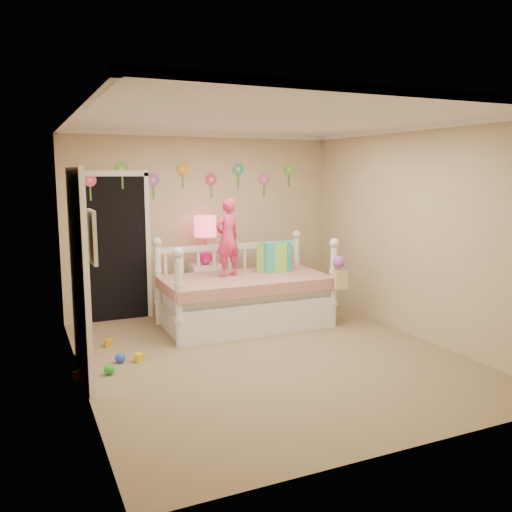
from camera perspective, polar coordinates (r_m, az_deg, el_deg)
name	(u,v)px	position (r m, az deg, el deg)	size (l,w,h in m)	color
floor	(270,356)	(6.11, 1.48, -10.65)	(4.00, 4.50, 0.01)	#7F684C
ceiling	(271,119)	(5.78, 1.58, 14.42)	(4.00, 4.50, 0.01)	white
back_wall	(204,224)	(7.88, -5.60, 3.45)	(4.00, 0.01, 2.60)	tan
left_wall	(77,253)	(5.26, -18.51, 0.31)	(0.01, 4.50, 2.60)	tan
right_wall	(416,233)	(6.90, 16.67, 2.35)	(0.01, 4.50, 2.60)	tan
crown_molding	(271,122)	(5.78, 1.58, 14.13)	(4.00, 4.50, 0.06)	white
daybed	(245,281)	(7.14, -1.19, -2.71)	(2.23, 1.20, 1.21)	white
pillow_turquoise	(277,257)	(7.44, 2.24, -0.09)	(0.41, 0.14, 0.41)	#23B091
pillow_lime	(272,258)	(7.41, 1.74, -0.20)	(0.42, 0.15, 0.40)	#85C53C
child	(228,238)	(7.06, -3.05, 1.98)	(0.38, 0.25, 1.04)	#EA3567
nightstand	(206,290)	(7.75, -5.33, -3.60)	(0.45, 0.34, 0.74)	white
table_lamp	(205,232)	(7.61, -5.42, 2.53)	(0.32, 0.32, 0.69)	#E61E84
closet_doorway	(118,246)	(7.59, -14.51, 0.99)	(0.90, 0.04, 2.07)	black
flower_decals	(197,180)	(7.80, -6.28, 8.10)	(3.40, 0.02, 0.50)	#B2668C
mirror_closet	(80,273)	(5.60, -18.29, -1.78)	(0.07, 1.30, 2.10)	white
wall_picture	(92,237)	(4.34, -17.06, 1.97)	(0.05, 0.34, 0.42)	white
hanging_bag	(339,274)	(7.05, 8.85, -1.89)	(0.20, 0.16, 0.36)	beige
toy_scatter	(103,361)	(6.04, -15.98, -10.68)	(0.80, 1.30, 0.11)	#996666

